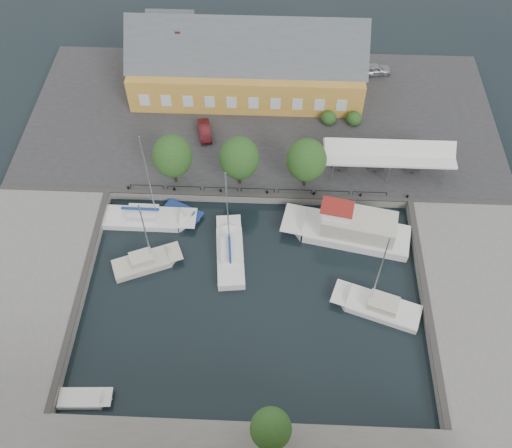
{
  "coord_description": "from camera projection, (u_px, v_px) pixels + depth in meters",
  "views": [
    {
      "loc": [
        1.47,
        -29.72,
        47.37
      ],
      "look_at": [
        0.0,
        6.0,
        1.5
      ],
      "focal_mm": 40.0,
      "sensor_mm": 36.0,
      "label": 1
    }
  ],
  "objects": [
    {
      "name": "tent_canopy",
      "position": [
        389.0,
        154.0,
        61.3
      ],
      "size": [
        14.0,
        4.0,
        2.83
      ],
      "color": "white",
      "rests_on": "north_quay"
    },
    {
      "name": "trawler",
      "position": [
        351.0,
        230.0,
        58.29
      ],
      "size": [
        13.66,
        6.42,
        5.0
      ],
      "color": "white",
      "rests_on": "ground"
    },
    {
      "name": "car_silver",
      "position": [
        375.0,
        69.0,
        73.43
      ],
      "size": [
        4.48,
        2.42,
        1.45
      ],
      "primitive_type": "imported",
      "rotation": [
        0.0,
        0.0,
        1.75
      ],
      "color": "#9B9EA2",
      "rests_on": "north_quay"
    },
    {
      "name": "east_boat_b",
      "position": [
        378.0,
        307.0,
        53.6
      ],
      "size": [
        8.74,
        5.3,
        11.45
      ],
      "color": "white",
      "rests_on": "ground"
    },
    {
      "name": "west_boat_a",
      "position": [
        148.0,
        219.0,
        60.11
      ],
      "size": [
        9.87,
        2.92,
        12.8
      ],
      "color": "white",
      "rests_on": "ground"
    },
    {
      "name": "north_quay",
      "position": [
        262.0,
        119.0,
        69.38
      ],
      "size": [
        56.0,
        26.0,
        1.0
      ],
      "primitive_type": "cube",
      "color": "#2D2D30",
      "rests_on": "ground"
    },
    {
      "name": "launch_sw",
      "position": [
        85.0,
        399.0,
        48.34
      ],
      "size": [
        4.68,
        1.93,
        0.98
      ],
      "color": "white",
      "rests_on": "ground"
    },
    {
      "name": "launch_nw",
      "position": [
        182.0,
        213.0,
        60.87
      ],
      "size": [
        4.69,
        3.47,
        0.88
      ],
      "color": "navy",
      "rests_on": "ground"
    },
    {
      "name": "quay_edge_fittings",
      "position": [
        256.0,
        236.0,
        57.73
      ],
      "size": [
        56.0,
        24.72,
        0.4
      ],
      "color": "#383533",
      "rests_on": "north_quay"
    },
    {
      "name": "quay_trees",
      "position": [
        239.0,
        158.0,
        59.22
      ],
      "size": [
        18.2,
        4.2,
        6.3
      ],
      "color": "black",
      "rests_on": "north_quay"
    },
    {
      "name": "west_quay",
      "position": [
        23.0,
        289.0,
        54.58
      ],
      "size": [
        12.0,
        24.0,
        1.0
      ],
      "primitive_type": "cube",
      "color": "slate",
      "rests_on": "ground"
    },
    {
      "name": "car_red",
      "position": [
        205.0,
        131.0,
        66.5
      ],
      "size": [
        2.07,
        3.99,
        1.25
      ],
      "primitive_type": "imported",
      "rotation": [
        0.0,
        0.0,
        0.21
      ],
      "color": "#541317",
      "rests_on": "north_quay"
    },
    {
      "name": "ground",
      "position": [
        253.0,
        282.0,
        55.65
      ],
      "size": [
        140.0,
        140.0,
        0.0
      ],
      "primitive_type": "plane",
      "color": "black",
      "rests_on": "ground"
    },
    {
      "name": "east_quay",
      "position": [
        486.0,
        305.0,
        53.47
      ],
      "size": [
        12.0,
        24.0,
        1.0
      ],
      "primitive_type": "cube",
      "color": "slate",
      "rests_on": "ground"
    },
    {
      "name": "warehouse",
      "position": [
        242.0,
        65.0,
        69.64
      ],
      "size": [
        28.56,
        14.0,
        9.55
      ],
      "color": "gold",
      "rests_on": "north_quay"
    },
    {
      "name": "west_boat_b",
      "position": [
        146.0,
        263.0,
        56.69
      ],
      "size": [
        7.22,
        4.82,
        9.66
      ],
      "color": "beige",
      "rests_on": "ground"
    },
    {
      "name": "center_sailboat",
      "position": [
        230.0,
        254.0,
        57.22
      ],
      "size": [
        3.47,
        8.91,
        12.0
      ],
      "color": "white",
      "rests_on": "ground"
    }
  ]
}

